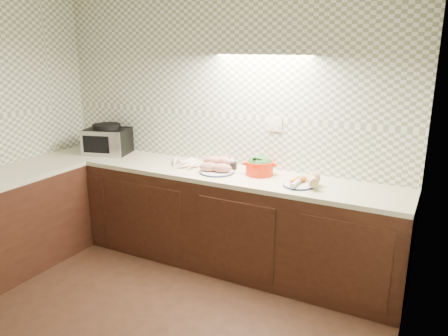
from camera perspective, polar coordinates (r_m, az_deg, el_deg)
The scene contains 8 objects.
room at distance 2.70m, azimuth -18.66°, elevation 6.84°, with size 3.60×3.60×2.60m.
counter at distance 3.96m, azimuth -16.99°, elevation -8.11°, with size 3.60×3.60×0.90m.
toaster_oven at distance 4.75m, azimuth -14.99°, elevation 3.57°, with size 0.52×0.45×0.31m.
parsnip_pile at distance 4.11m, azimuth -5.34°, elevation 0.53°, with size 0.36×0.35×0.08m.
sweet_potato_plate at distance 3.92m, azimuth -0.93°, elevation 0.21°, with size 0.32×0.32×0.14m.
onion_bowl at distance 4.04m, azimuth 0.49°, elevation 0.57°, with size 0.17×0.17×0.13m.
dutch_oven at distance 3.86m, azimuth 4.69°, elevation 0.32°, with size 0.31×0.31×0.17m.
veg_plate at distance 3.61m, azimuth 10.60°, elevation -1.65°, with size 0.33×0.33×0.12m.
Camera 1 is at (1.94, -1.85, 2.01)m, focal length 35.00 mm.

